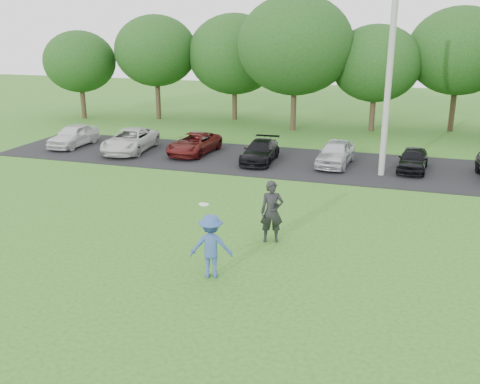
% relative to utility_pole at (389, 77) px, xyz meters
% --- Properties ---
extents(ground, '(100.00, 100.00, 0.00)m').
position_rel_utility_pole_xyz_m(ground, '(-4.29, -11.89, -4.54)').
color(ground, '#31621C').
rests_on(ground, ground).
extents(parking_lot, '(32.00, 6.50, 0.03)m').
position_rel_utility_pole_xyz_m(parking_lot, '(-4.29, 1.11, -4.52)').
color(parking_lot, black).
rests_on(parking_lot, ground).
extents(utility_pole, '(0.28, 0.28, 9.07)m').
position_rel_utility_pole_xyz_m(utility_pole, '(0.00, 0.00, 0.00)').
color(utility_pole, '#9B9C97').
rests_on(utility_pole, ground).
extents(frisbee_player, '(1.32, 0.97, 2.20)m').
position_rel_utility_pole_xyz_m(frisbee_player, '(-3.93, -12.21, -3.62)').
color(frisbee_player, '#345193').
rests_on(frisbee_player, ground).
extents(camera_bystander, '(0.86, 0.70, 2.03)m').
position_rel_utility_pole_xyz_m(camera_bystander, '(-2.95, -9.24, -3.52)').
color(camera_bystander, black).
rests_on(camera_bystander, ground).
extents(parked_cars, '(27.79, 4.93, 1.25)m').
position_rel_utility_pole_xyz_m(parked_cars, '(-5.54, 1.05, -3.92)').
color(parked_cars, silver).
rests_on(parked_cars, parking_lot).
extents(tree_row, '(42.39, 9.85, 8.64)m').
position_rel_utility_pole_xyz_m(tree_row, '(-2.78, 10.87, 0.37)').
color(tree_row, '#38281C').
rests_on(tree_row, ground).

